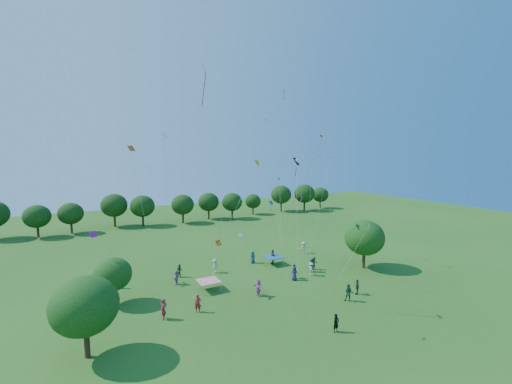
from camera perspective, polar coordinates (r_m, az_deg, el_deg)
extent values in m
plane|color=#2D621D|center=(27.31, 16.02, -26.90)|extent=(160.00, 160.00, 0.00)
cylinder|color=#422B19|center=(30.09, -26.33, -21.86)|extent=(0.39, 0.39, 1.92)
ellipsoid|color=#1B4C15|center=(28.81, -26.65, -16.61)|extent=(4.78, 4.78, 4.30)
cylinder|color=#422B19|center=(38.09, -22.60, -15.80)|extent=(0.31, 0.31, 1.52)
ellipsoid|color=#1B4C15|center=(37.29, -22.76, -12.52)|extent=(3.64, 3.64, 3.27)
cylinder|color=#422B19|center=(47.37, 17.51, -10.89)|extent=(0.39, 0.39, 1.88)
ellipsoid|color=#1B4C15|center=(46.55, 17.64, -7.26)|extent=(5.05, 5.05, 4.54)
cylinder|color=#422B19|center=(71.79, -32.55, -5.67)|extent=(0.38, 0.38, 1.87)
ellipsoid|color=#153B10|center=(71.28, -32.70, -3.44)|extent=(4.48, 4.48, 4.03)
cylinder|color=#422B19|center=(72.19, -28.37, -5.37)|extent=(0.38, 0.38, 1.84)
ellipsoid|color=#153B10|center=(71.69, -28.50, -3.18)|extent=(4.42, 4.42, 3.98)
cylinder|color=#422B19|center=(74.89, -22.46, -4.54)|extent=(0.44, 0.44, 2.14)
ellipsoid|color=#153B10|center=(74.35, -22.58, -2.07)|extent=(5.14, 5.14, 4.63)
cylinder|color=#422B19|center=(73.48, -18.31, -4.62)|extent=(0.42, 0.42, 2.03)
ellipsoid|color=#153B10|center=(72.96, -18.40, -2.25)|extent=(4.86, 4.86, 4.37)
cylinder|color=#422B19|center=(74.22, -12.07, -4.34)|extent=(0.40, 0.40, 1.96)
ellipsoid|color=#153B10|center=(73.71, -12.13, -2.07)|extent=(4.71, 4.71, 4.24)
cylinder|color=#422B19|center=(77.65, -7.88, -3.79)|extent=(0.39, 0.39, 1.91)
ellipsoid|color=#153B10|center=(77.18, -7.91, -1.66)|extent=(4.59, 4.59, 4.13)
cylinder|color=#422B19|center=(77.50, -3.98, -3.77)|extent=(0.39, 0.39, 1.89)
ellipsoid|color=#153B10|center=(77.03, -3.99, -1.67)|extent=(4.54, 4.54, 4.08)
cylinder|color=#422B19|center=(82.68, -0.51, -3.20)|extent=(0.33, 0.33, 1.58)
ellipsoid|color=#153B10|center=(82.30, -0.52, -1.55)|extent=(3.80, 3.80, 3.42)
cylinder|color=#422B19|center=(86.94, 4.18, -2.54)|extent=(0.44, 0.44, 2.13)
ellipsoid|color=#153B10|center=(86.48, 4.20, -0.42)|extent=(5.12, 5.12, 4.61)
cylinder|color=#422B19|center=(88.62, 8.05, -2.40)|extent=(0.45, 0.45, 2.18)
ellipsoid|color=#153B10|center=(88.16, 8.09, -0.27)|extent=(5.24, 5.24, 4.72)
cylinder|color=#422B19|center=(93.14, 10.64, -2.12)|extent=(0.37, 0.37, 1.81)
ellipsoid|color=#153B10|center=(92.77, 10.68, -0.44)|extent=(4.35, 4.35, 3.91)
cube|color=red|center=(38.77, -7.90, -14.46)|extent=(2.20, 2.20, 0.08)
cylinder|color=#999999|center=(37.77, -8.80, -15.88)|extent=(0.05, 0.05, 1.10)
cylinder|color=#999999|center=(38.43, -5.89, -15.43)|extent=(0.05, 0.05, 1.10)
cylinder|color=#999999|center=(39.52, -9.82, -14.86)|extent=(0.05, 0.05, 1.10)
cylinder|color=#999999|center=(40.16, -7.04, -14.45)|extent=(0.05, 0.05, 1.10)
cube|color=#165D90|center=(46.61, 2.90, -10.73)|extent=(2.20, 2.20, 0.08)
cylinder|color=#999999|center=(45.46, 2.47, -11.85)|extent=(0.05, 0.05, 1.10)
cylinder|color=#999999|center=(46.47, 4.62, -11.44)|extent=(0.05, 0.05, 1.10)
cylinder|color=#999999|center=(47.09, 1.19, -11.18)|extent=(0.05, 0.05, 1.10)
cylinder|color=#999999|center=(48.07, 3.29, -10.81)|extent=(0.05, 0.05, 1.10)
imported|color=black|center=(31.30, 13.22, -20.49)|extent=(0.62, 0.43, 1.59)
imported|color=#1A1D4D|center=(44.41, 9.28, -11.93)|extent=(0.99, 0.84, 1.76)
imported|color=maroon|center=(41.91, -22.09, -13.61)|extent=(0.66, 0.49, 1.61)
imported|color=#214E2F|center=(37.03, 15.20, -15.93)|extent=(0.93, 1.00, 1.81)
imported|color=#A6A185|center=(43.20, 9.19, -12.55)|extent=(0.66, 1.14, 1.65)
imported|color=#413D34|center=(41.98, 6.39, -13.01)|extent=(0.81, 1.13, 1.76)
imported|color=#AF66A3|center=(37.03, 0.35, -15.67)|extent=(0.65, 1.72, 1.82)
imported|color=#1B1B50|center=(41.47, 6.44, -13.34)|extent=(0.87, 0.91, 1.65)
imported|color=maroon|center=(34.19, -9.66, -17.84)|extent=(0.74, 0.60, 1.72)
imported|color=#245628|center=(43.28, -12.64, -12.66)|extent=(0.73, 0.88, 1.56)
imported|color=#B8B093|center=(43.93, -6.86, -12.11)|extent=(1.26, 0.94, 1.75)
imported|color=#37302C|center=(47.04, 2.79, -10.69)|extent=(0.82, 1.22, 1.91)
imported|color=#9B5A93|center=(41.04, -13.17, -13.69)|extent=(1.17, 1.63, 1.65)
imported|color=navy|center=(47.16, -0.55, -10.80)|extent=(0.88, 0.58, 1.65)
imported|color=maroon|center=(33.52, -15.22, -18.35)|extent=(0.56, 0.77, 1.89)
imported|color=#2B632A|center=(45.29, 9.71, -11.64)|extent=(0.87, 0.55, 1.65)
imported|color=beige|center=(52.04, 7.94, -9.12)|extent=(1.23, 0.80, 1.74)
imported|color=#38332C|center=(39.00, 16.50, -14.92)|extent=(0.87, 1.05, 1.64)
cube|color=black|center=(43.24, 6.73, 5.07)|extent=(1.25, 1.15, 0.95)
cube|color=black|center=(43.34, 6.67, 3.36)|extent=(0.09, 0.27, 1.18)
sphere|color=white|center=(43.19, 6.78, 5.20)|extent=(0.35, 0.35, 0.35)
cylinder|color=white|center=(43.20, 6.77, 4.83)|extent=(0.25, 0.49, 0.32)
cylinder|color=white|center=(43.20, 6.77, 4.83)|extent=(0.25, 0.49, 0.32)
cylinder|color=beige|center=(40.56, 6.85, -4.27)|extent=(3.67, 5.78, 12.06)
cube|color=red|center=(33.52, -8.71, 19.91)|extent=(0.67, 0.84, 0.65)
cube|color=red|center=(33.17, -8.67, 16.59)|extent=(0.26, 0.62, 2.94)
cylinder|color=beige|center=(32.16, -6.44, 1.03)|extent=(1.60, 1.97, 21.10)
cube|color=#EB3C0D|center=(40.65, 10.83, 9.15)|extent=(0.31, 0.42, 0.31)
cube|color=#EB3C0D|center=(40.67, 10.76, 8.27)|extent=(0.16, 0.17, 0.75)
cylinder|color=beige|center=(42.01, 12.11, -1.69)|extent=(2.95, 0.07, 15.37)
cube|color=#E34C0B|center=(37.53, -6.29, -8.44)|extent=(0.72, 0.53, 0.56)
cylinder|color=beige|center=(38.01, -4.98, -11.53)|extent=(1.45, 0.89, 3.67)
cube|color=yellow|center=(43.64, 9.43, 6.57)|extent=(0.47, 0.48, 0.30)
cube|color=yellow|center=(43.69, 9.37, 5.50)|extent=(0.09, 0.26, 1.12)
cylinder|color=beige|center=(45.04, 8.92, -2.26)|extent=(0.66, 1.70, 13.51)
cube|color=#238C19|center=(53.63, 3.83, 2.22)|extent=(0.46, 0.61, 0.43)
cube|color=#238C19|center=(53.73, 3.80, 1.51)|extent=(0.14, 0.16, 0.63)
cylinder|color=beige|center=(52.30, 4.07, -3.29)|extent=(1.69, 3.60, 9.30)
cube|color=blue|center=(46.61, 4.69, 16.40)|extent=(0.45, 0.56, 0.46)
cube|color=blue|center=(46.53, 4.64, 15.48)|extent=(0.12, 0.20, 0.84)
cylinder|color=beige|center=(46.73, 4.27, 2.97)|extent=(0.38, 1.42, 21.36)
cube|color=#6B1A9D|center=(49.94, 7.60, -0.75)|extent=(0.50, 0.68, 0.51)
cube|color=#6B1A9D|center=(50.10, 7.55, -1.79)|extent=(0.17, 0.24, 1.07)
cylinder|color=beige|center=(50.54, 5.99, -4.97)|extent=(2.24, 1.56, 7.04)
cube|color=white|center=(33.80, -15.04, 9.15)|extent=(0.61, 0.53, 0.41)
cylinder|color=beige|center=(36.37, -14.79, -3.29)|extent=(0.86, 4.08, 15.07)
cube|color=#0DD19D|center=(38.93, 18.37, -4.94)|extent=(0.51, 0.56, 0.35)
cube|color=#0DD19D|center=(39.09, 18.28, -5.84)|extent=(0.10, 0.17, 0.68)
cylinder|color=beige|center=(38.82, 15.97, -9.66)|extent=(3.35, 0.97, 5.90)
cube|color=#E14E0D|center=(29.43, -20.08, 6.85)|extent=(0.65, 0.59, 0.42)
cylinder|color=beige|center=(30.33, -17.66, -6.62)|extent=(2.00, 0.10, 13.77)
cube|color=orange|center=(49.30, 12.29, 5.62)|extent=(0.43, 0.40, 0.37)
cylinder|color=beige|center=(47.99, 10.64, -2.21)|extent=(4.34, 1.27, 12.75)
cube|color=gold|center=(27.59, 0.19, 4.93)|extent=(0.53, 0.44, 0.43)
cylinder|color=beige|center=(29.72, -5.76, -7.71)|extent=(4.35, 4.80, 12.66)
cube|color=#238217|center=(49.50, 1.68, 11.90)|extent=(0.59, 0.60, 0.38)
cylinder|color=beige|center=(49.75, 2.98, 1.26)|extent=(2.23, 0.83, 17.99)
cube|color=blue|center=(54.15, 2.54, -1.80)|extent=(0.74, 0.49, 0.60)
cube|color=blue|center=(54.35, 2.51, -2.82)|extent=(0.18, 0.24, 1.10)
cylinder|color=beige|center=(52.77, 3.50, -5.34)|extent=(0.52, 4.28, 5.43)
cube|color=#921885|center=(36.70, -25.47, -6.37)|extent=(0.65, 0.40, 0.55)
cylinder|color=beige|center=(40.22, -22.58, -9.58)|extent=(4.04, 5.49, 5.58)
cube|color=silver|center=(41.22, -2.63, -7.19)|extent=(0.49, 0.35, 0.37)
cube|color=silver|center=(41.44, -2.65, -8.18)|extent=(0.18, 0.20, 0.90)
cylinder|color=beige|center=(43.08, -1.10, -9.33)|extent=(3.25, 1.52, 3.63)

